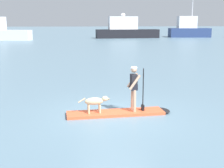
# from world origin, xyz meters

# --- Properties ---
(ground_plane) EXTENTS (400.00, 400.00, 0.00)m
(ground_plane) POSITION_xyz_m (0.00, 0.00, 0.00)
(ground_plane) COLOR slate
(paddleboard) EXTENTS (3.77, 0.96, 0.10)m
(paddleboard) POSITION_xyz_m (0.23, 0.01, 0.05)
(paddleboard) COLOR #E55933
(paddleboard) RESTS_ON ground_plane
(person_paddler) EXTENTS (0.61, 0.49, 1.61)m
(person_paddler) POSITION_xyz_m (0.67, 0.03, 1.03)
(person_paddler) COLOR tan
(person_paddler) RESTS_ON paddleboard
(dog) EXTENTS (1.12, 0.25, 0.58)m
(dog) POSITION_xyz_m (-0.71, -0.04, 0.50)
(dog) COLOR #CCB78C
(dog) RESTS_ON paddleboard
(moored_boat_far_starboard) EXTENTS (12.73, 3.24, 4.88)m
(moored_boat_far_starboard) POSITION_xyz_m (9.04, 50.90, 1.57)
(moored_boat_far_starboard) COLOR black
(moored_boat_far_starboard) RESTS_ON ground_plane
(moored_boat_port) EXTENTS (8.70, 4.22, 9.98)m
(moored_boat_port) POSITION_xyz_m (22.72, 52.64, 1.63)
(moored_boat_port) COLOR navy
(moored_boat_port) RESTS_ON ground_plane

